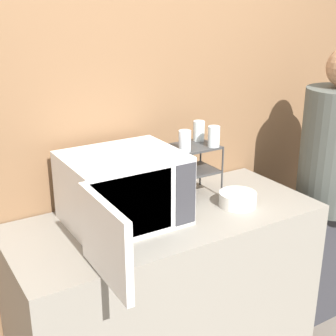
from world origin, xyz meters
The scene contains 9 objects.
wall_back centered at (0.00, 0.71, 1.30)m, with size 8.00×0.06×2.60m.
counter centered at (0.00, 0.34, 0.45)m, with size 1.56×0.67×0.91m.
microwave centered at (-0.22, 0.38, 1.08)m, with size 0.57×0.85×0.34m.
dish_rack centered at (0.25, 0.49, 1.11)m, with size 0.26×0.21×0.28m.
glass_front_left centered at (0.16, 0.43, 1.24)m, with size 0.06×0.06×0.11m.
glass_back_right centered at (0.34, 0.56, 1.24)m, with size 0.06×0.06×0.11m.
glass_front_right centered at (0.34, 0.42, 1.24)m, with size 0.06×0.06×0.11m.
bowl centered at (0.38, 0.25, 0.94)m, with size 0.19×0.19×0.07m.
person centered at (1.07, 0.22, 0.93)m, with size 0.41×0.41×1.68m.
Camera 1 is at (-1.09, -1.45, 1.91)m, focal length 50.00 mm.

